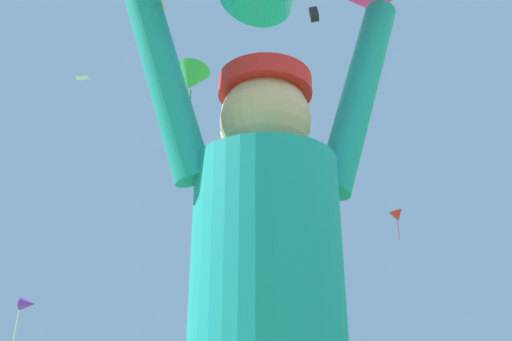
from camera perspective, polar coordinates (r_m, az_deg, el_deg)
name	(u,v)px	position (r m, az deg, el deg)	size (l,w,h in m)	color
distant_kite_white_high_left	(82,77)	(27.22, -19.91, 10.34)	(0.85, 0.85, 0.26)	white
distant_kite_red_high_right	(397,216)	(39.35, 16.33, -5.18)	(1.42, 1.32, 2.38)	red
distant_kite_yellow_mid_right	(155,4)	(28.41, -11.92, 18.75)	(1.23, 1.05, 1.34)	yellow
distant_kite_green_low_right	(191,79)	(17.44, -7.66, 10.68)	(1.47, 1.40, 2.72)	green
distant_kite_yellow_far_center	(229,138)	(34.28, -3.19, 3.86)	(1.33, 1.39, 1.55)	yellow
distant_kite_black_overhead_distant	(314,14)	(31.96, 6.88, 17.88)	(0.66, 0.68, 0.93)	black
distant_kite_red_mid_left	(281,162)	(21.09, 2.99, 1.05)	(0.68, 0.70, 0.27)	red
marker_flag	(25,313)	(10.66, -25.67, -14.92)	(0.30, 0.24, 2.11)	silver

